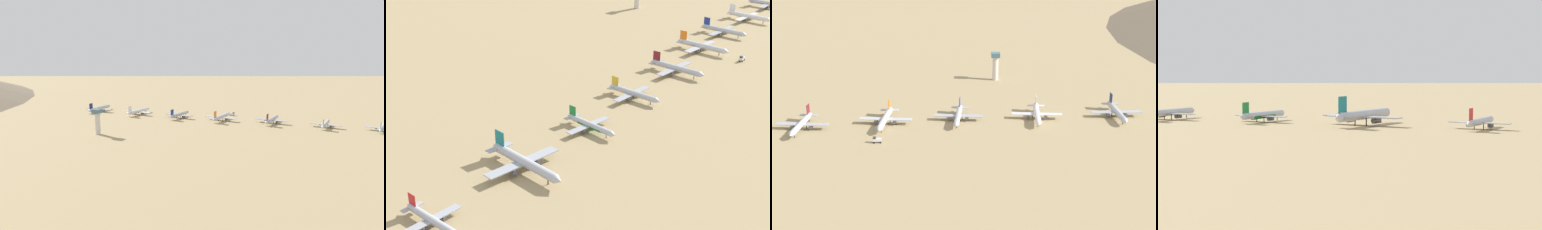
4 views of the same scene
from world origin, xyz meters
TOP-DOWN VIEW (x-y plane):
  - ground_plane at (0.00, 0.00)m, footprint 2510.88×2510.88m
  - parked_jet_2 at (11.16, -101.56)m, footprint 35.08×28.61m
  - parked_jet_3 at (4.50, -51.56)m, footprint 37.36×30.36m
  - parked_jet_4 at (2.10, 1.46)m, footprint 41.97×34.11m
  - parked_jet_5 at (-7.16, 54.26)m, footprint 43.39×35.28m
  - parked_jet_6 at (-14.07, 102.35)m, footprint 40.68×33.08m
  - parked_jet_7 at (-16.60, 155.56)m, footprint 42.17×34.28m
  - parked_jet_8 at (-20.54, 210.54)m, footprint 42.67×34.61m
  - service_truck at (24.81, 52.89)m, footprint 3.09×5.38m
  - control_tower at (-115.54, 133.15)m, footprint 7.20×7.20m

SIDE VIEW (x-z plane):
  - ground_plane at x=0.00m, z-range 0.00..0.00m
  - service_truck at x=24.81m, z-range 0.13..4.03m
  - parked_jet_2 at x=11.16m, z-range -1.69..8.43m
  - parked_jet_3 at x=4.50m, z-range -1.76..9.01m
  - parked_jet_6 at x=-14.07m, z-range -1.91..9.81m
  - parked_jet_7 at x=-16.60m, z-range -2.03..10.12m
  - parked_jet_4 at x=2.10m, z-range -1.98..10.12m
  - parked_jet_8 at x=-20.54m, z-range -2.01..10.31m
  - parked_jet_5 at x=-7.16m, z-range -2.04..10.47m
  - control_tower at x=-115.54m, z-range 1.59..24.83m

